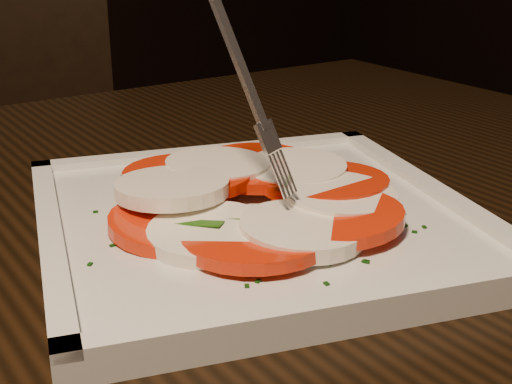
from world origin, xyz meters
name	(u,v)px	position (x,y,z in m)	size (l,w,h in m)	color
table	(96,349)	(-0.20, 0.30, 0.65)	(1.22, 0.83, 0.75)	black
plate	(256,222)	(-0.11, 0.23, 0.76)	(0.29, 0.29, 0.01)	silver
caprese_salad	(256,197)	(-0.11, 0.23, 0.78)	(0.25, 0.23, 0.03)	red
fork	(231,73)	(-0.12, 0.23, 0.86)	(0.03, 0.07, 0.15)	white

